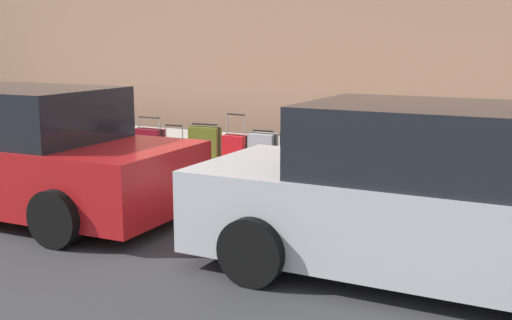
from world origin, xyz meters
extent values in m
plane|color=#333335|center=(0.00, 0.00, 0.00)|extent=(40.00, 40.00, 0.00)
cube|color=#ADA89E|center=(0.00, -2.50, 0.07)|extent=(18.00, 5.00, 0.14)
cube|color=navy|center=(-3.34, -0.64, 0.50)|extent=(0.43, 0.29, 0.73)
cube|color=black|center=(-3.34, -0.64, 0.50)|extent=(0.42, 0.08, 0.74)
cylinder|color=gray|center=(-3.51, -0.63, 1.02)|extent=(0.02, 0.02, 0.31)
cylinder|color=gray|center=(-3.16, -0.66, 1.02)|extent=(0.02, 0.02, 0.31)
cylinder|color=black|center=(-3.34, -0.64, 1.18)|extent=(0.35, 0.06, 0.02)
cylinder|color=black|center=(-3.52, -0.63, 0.16)|extent=(0.05, 0.02, 0.04)
cylinder|color=black|center=(-3.16, -0.66, 0.16)|extent=(0.05, 0.02, 0.04)
cube|color=maroon|center=(-2.80, -0.68, 0.43)|extent=(0.44, 0.24, 0.57)
cube|color=black|center=(-2.80, -0.68, 0.43)|extent=(0.43, 0.07, 0.58)
cylinder|color=gray|center=(-2.98, -0.67, 0.82)|extent=(0.02, 0.02, 0.22)
cylinder|color=gray|center=(-2.62, -0.69, 0.82)|extent=(0.02, 0.02, 0.22)
cylinder|color=black|center=(-2.80, -0.68, 0.93)|extent=(0.37, 0.05, 0.02)
cylinder|color=black|center=(-2.99, -0.67, 0.16)|extent=(0.05, 0.02, 0.04)
cylinder|color=black|center=(-2.61, -0.69, 0.16)|extent=(0.05, 0.02, 0.04)
cube|color=#0F606B|center=(-2.22, -0.78, 0.43)|extent=(0.51, 0.27, 0.58)
cube|color=black|center=(-2.22, -0.78, 0.43)|extent=(0.51, 0.09, 0.59)
cylinder|color=gray|center=(-2.44, -0.80, 0.83)|extent=(0.02, 0.02, 0.22)
cylinder|color=gray|center=(-2.01, -0.76, 0.83)|extent=(0.02, 0.02, 0.22)
cylinder|color=black|center=(-2.22, -0.78, 0.95)|extent=(0.43, 0.07, 0.02)
cylinder|color=black|center=(-2.44, -0.80, 0.16)|extent=(0.05, 0.02, 0.04)
cylinder|color=black|center=(-2.00, -0.76, 0.16)|extent=(0.05, 0.02, 0.04)
cube|color=black|center=(-1.64, -0.67, 0.52)|extent=(0.43, 0.25, 0.77)
cube|color=black|center=(-1.64, -0.67, 0.52)|extent=(0.44, 0.05, 0.78)
cylinder|color=gray|center=(-1.83, -0.68, 1.01)|extent=(0.02, 0.02, 0.20)
cylinder|color=gray|center=(-1.46, -0.67, 1.01)|extent=(0.02, 0.02, 0.20)
cylinder|color=black|center=(-1.64, -0.67, 1.11)|extent=(0.37, 0.03, 0.02)
cylinder|color=black|center=(-1.83, -0.68, 0.16)|extent=(0.04, 0.02, 0.04)
cylinder|color=black|center=(-1.45, -0.67, 0.16)|extent=(0.04, 0.02, 0.04)
cube|color=#9EA0A8|center=(-1.11, -0.65, 0.50)|extent=(0.39, 0.24, 0.73)
cube|color=black|center=(-1.11, -0.65, 0.50)|extent=(0.40, 0.05, 0.74)
cylinder|color=gray|center=(-1.28, -0.65, 0.89)|extent=(0.02, 0.02, 0.04)
cylinder|color=gray|center=(-0.95, -0.64, 0.89)|extent=(0.02, 0.02, 0.04)
cylinder|color=black|center=(-1.11, -0.65, 0.91)|extent=(0.33, 0.03, 0.02)
cylinder|color=black|center=(-1.28, -0.65, 0.16)|extent=(0.04, 0.02, 0.04)
cylinder|color=black|center=(-0.94, -0.64, 0.16)|extent=(0.04, 0.02, 0.04)
cube|color=red|center=(-0.62, -0.73, 0.47)|extent=(0.38, 0.27, 0.66)
cube|color=black|center=(-0.62, -0.73, 0.47)|extent=(0.37, 0.07, 0.67)
cylinder|color=gray|center=(-0.77, -0.72, 0.95)|extent=(0.02, 0.02, 0.32)
cylinder|color=gray|center=(-0.46, -0.74, 0.95)|extent=(0.02, 0.02, 0.32)
cylinder|color=black|center=(-0.62, -0.73, 1.11)|extent=(0.31, 0.04, 0.02)
cylinder|color=black|center=(-0.77, -0.72, 0.16)|extent=(0.05, 0.02, 0.04)
cylinder|color=black|center=(-0.46, -0.74, 0.16)|extent=(0.05, 0.02, 0.04)
cube|color=#59601E|center=(-0.07, -0.73, 0.52)|extent=(0.50, 0.24, 0.75)
cube|color=black|center=(-0.07, -0.73, 0.52)|extent=(0.50, 0.08, 0.77)
cylinder|color=gray|center=(-0.28, -0.74, 0.91)|extent=(0.02, 0.02, 0.04)
cylinder|color=gray|center=(0.14, -0.71, 0.91)|extent=(0.02, 0.02, 0.04)
cylinder|color=black|center=(-0.07, -0.73, 0.93)|extent=(0.43, 0.06, 0.02)
cylinder|color=black|center=(-0.29, -0.74, 0.16)|extent=(0.05, 0.02, 0.04)
cylinder|color=black|center=(0.15, -0.71, 0.16)|extent=(0.05, 0.02, 0.04)
cube|color=navy|center=(0.47, -0.68, 0.40)|extent=(0.37, 0.23, 0.52)
cube|color=black|center=(0.47, -0.68, 0.40)|extent=(0.37, 0.06, 0.53)
cylinder|color=gray|center=(0.32, -0.70, 0.77)|extent=(0.02, 0.02, 0.23)
cylinder|color=gray|center=(0.62, -0.67, 0.77)|extent=(0.02, 0.02, 0.23)
cylinder|color=black|center=(0.47, -0.68, 0.89)|extent=(0.30, 0.05, 0.02)
cylinder|color=black|center=(0.32, -0.70, 0.16)|extent=(0.05, 0.02, 0.04)
cylinder|color=black|center=(0.62, -0.67, 0.16)|extent=(0.05, 0.02, 0.04)
cube|color=maroon|center=(1.01, -0.78, 0.46)|extent=(0.50, 0.26, 0.65)
cube|color=black|center=(1.01, -0.78, 0.46)|extent=(0.50, 0.07, 0.66)
cylinder|color=gray|center=(0.80, -0.77, 0.88)|extent=(0.02, 0.02, 0.19)
cylinder|color=gray|center=(1.23, -0.79, 0.88)|extent=(0.02, 0.02, 0.19)
cylinder|color=black|center=(1.01, -0.78, 0.97)|extent=(0.43, 0.05, 0.02)
cylinder|color=black|center=(0.79, -0.77, 0.16)|extent=(0.05, 0.02, 0.04)
cylinder|color=black|center=(1.24, -0.79, 0.16)|extent=(0.05, 0.02, 0.04)
cylinder|color=#99999E|center=(1.80, -0.72, 0.42)|extent=(0.20, 0.20, 0.56)
sphere|color=#99999E|center=(1.80, -0.72, 0.75)|extent=(0.21, 0.21, 0.21)
cylinder|color=#99999E|center=(1.95, -0.72, 0.45)|extent=(0.09, 0.10, 0.09)
cylinder|color=#99999E|center=(1.65, -0.72, 0.45)|extent=(0.09, 0.10, 0.09)
cylinder|color=brown|center=(2.50, -0.57, 0.50)|extent=(0.14, 0.14, 0.72)
cube|color=#B2B5BA|center=(-4.08, 1.79, 0.58)|extent=(4.56, 1.84, 0.80)
cube|color=black|center=(-4.08, 1.79, 1.30)|extent=(2.38, 1.68, 0.65)
cylinder|color=black|center=(-2.66, 2.70, 0.32)|extent=(0.64, 0.22, 0.64)
cylinder|color=black|center=(-2.68, 0.87, 0.32)|extent=(0.64, 0.22, 0.64)
cube|color=#AD1619|center=(1.16, 1.79, 0.57)|extent=(4.64, 1.94, 0.79)
cube|color=black|center=(1.16, 1.79, 1.29)|extent=(2.43, 1.74, 0.65)
cylinder|color=black|center=(-0.29, 2.68, 0.32)|extent=(0.65, 0.24, 0.64)
cylinder|color=black|center=(-0.24, 0.84, 0.32)|extent=(0.65, 0.24, 0.64)
camera|label=1|loc=(-5.18, 7.58, 2.18)|focal=44.65mm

